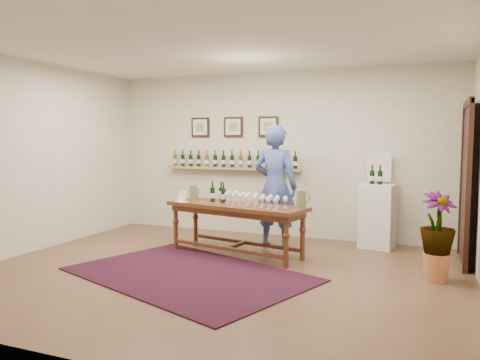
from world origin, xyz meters
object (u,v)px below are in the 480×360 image
at_px(tasting_table, 236,212).
at_px(potted_plant, 437,237).
at_px(person, 275,186).
at_px(display_pedestal, 378,216).

bearing_deg(tasting_table, potted_plant, 5.56).
relative_size(potted_plant, person, 0.48).
relative_size(tasting_table, potted_plant, 2.39).
bearing_deg(tasting_table, person, 71.11).
relative_size(display_pedestal, person, 0.52).
distance_m(display_pedestal, person, 1.64).
bearing_deg(potted_plant, person, 157.44).
xyz_separation_m(display_pedestal, potted_plant, (0.82, -1.55, 0.04)).
height_order(potted_plant, person, person).
xyz_separation_m(tasting_table, person, (0.39, 0.65, 0.32)).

